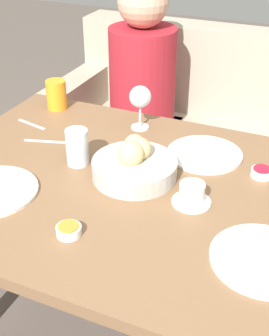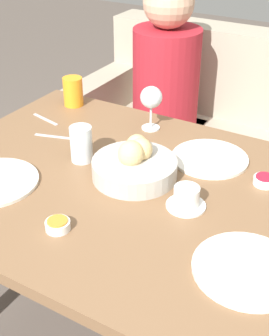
{
  "view_description": "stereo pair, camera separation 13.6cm",
  "coord_description": "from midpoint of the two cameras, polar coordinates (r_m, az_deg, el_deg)",
  "views": [
    {
      "loc": [
        0.44,
        -1.02,
        1.49
      ],
      "look_at": [
        -0.03,
        0.04,
        0.78
      ],
      "focal_mm": 50.0,
      "sensor_mm": 36.0,
      "label": 1
    },
    {
      "loc": [
        0.56,
        -0.96,
        1.49
      ],
      "look_at": [
        -0.03,
        0.04,
        0.78
      ],
      "focal_mm": 50.0,
      "sensor_mm": 36.0,
      "label": 2
    }
  ],
  "objects": [
    {
      "name": "dining_table",
      "position": [
        1.39,
        3.07,
        -5.68
      ],
      "size": [
        1.31,
        0.92,
        0.75
      ],
      "color": "brown",
      "rests_on": "ground_plane"
    },
    {
      "name": "coffee_cup",
      "position": [
        1.25,
        9.45,
        -3.75
      ],
      "size": [
        0.11,
        0.11,
        0.06
      ],
      "color": "white",
      "rests_on": "dining_table"
    },
    {
      "name": "juice_glass",
      "position": [
        1.82,
        -5.37,
        9.22
      ],
      "size": [
        0.08,
        0.08,
        0.11
      ],
      "color": "orange",
      "rests_on": "dining_table"
    },
    {
      "name": "knife_silver",
      "position": [
        1.6,
        -6.74,
        3.68
      ],
      "size": [
        0.17,
        0.06,
        0.0
      ],
      "color": "#B7B7BC",
      "rests_on": "dining_table"
    },
    {
      "name": "water_tumbler",
      "position": [
        1.43,
        -3.82,
        2.87
      ],
      "size": [
        0.07,
        0.07,
        0.11
      ],
      "color": "silver",
      "rests_on": "dining_table"
    },
    {
      "name": "jam_bowl_berry",
      "position": [
        1.4,
        18.26,
        -1.54
      ],
      "size": [
        0.06,
        0.06,
        0.03
      ],
      "color": "white",
      "rests_on": "dining_table"
    },
    {
      "name": "spoon_coffee",
      "position": [
        1.73,
        -8.6,
        5.83
      ],
      "size": [
        0.13,
        0.04,
        0.0
      ],
      "color": "#B7B7BC",
      "rests_on": "dining_table"
    },
    {
      "name": "plate_far_center",
      "position": [
        1.49,
        11.76,
        1.1
      ],
      "size": [
        0.24,
        0.24,
        0.01
      ],
      "color": "silver",
      "rests_on": "dining_table"
    },
    {
      "name": "wine_glass",
      "position": [
        1.61,
        4.5,
        8.35
      ],
      "size": [
        0.08,
        0.08,
        0.16
      ],
      "color": "silver",
      "rests_on": "dining_table"
    },
    {
      "name": "jam_bowl_honey",
      "position": [
        1.17,
        -6.07,
        -7.03
      ],
      "size": [
        0.06,
        0.06,
        0.03
      ],
      "color": "white",
      "rests_on": "dining_table"
    },
    {
      "name": "bread_basket",
      "position": [
        1.36,
        2.88,
        0.42
      ],
      "size": [
        0.25,
        0.25,
        0.12
      ],
      "color": "#B2ADA3",
      "rests_on": "dining_table"
    },
    {
      "name": "seated_person",
      "position": [
        2.34,
        5.37,
        6.29
      ],
      "size": [
        0.32,
        0.41,
        1.16
      ],
      "color": "#23232D",
      "rests_on": "ground_plane"
    },
    {
      "name": "plate_near_right",
      "position": [
        1.11,
        17.1,
        -11.83
      ],
      "size": [
        0.25,
        0.25,
        0.01
      ],
      "color": "silver",
      "rests_on": "dining_table"
    },
    {
      "name": "couch",
      "position": [
        2.46,
        12.85,
        2.01
      ],
      "size": [
        1.5,
        0.7,
        0.88
      ],
      "color": "#9E937F",
      "rests_on": "ground_plane"
    }
  ]
}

